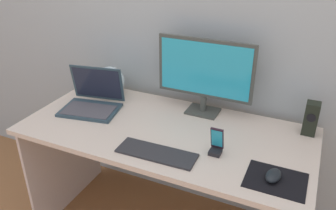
% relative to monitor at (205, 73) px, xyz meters
% --- Properties ---
extents(wall_back, '(6.00, 0.04, 2.50)m').
position_rel_monitor_xyz_m(wall_back, '(-0.12, 0.16, 0.26)').
color(wall_back, '#9CA9A7').
rests_on(wall_back, ground_plane).
extents(desk, '(1.52, 0.71, 0.75)m').
position_rel_monitor_xyz_m(desk, '(-0.12, -0.26, -0.39)').
color(desk, beige).
rests_on(desk, ground_plane).
extents(monitor, '(0.54, 0.14, 0.43)m').
position_rel_monitor_xyz_m(monitor, '(0.00, 0.00, 0.00)').
color(monitor, '#3D423C').
rests_on(monitor, desk).
extents(speaker_right, '(0.07, 0.07, 0.18)m').
position_rel_monitor_xyz_m(speaker_right, '(0.57, 0.00, -0.15)').
color(speaker_right, black).
rests_on(speaker_right, desk).
extents(laptop, '(0.36, 0.32, 0.23)m').
position_rel_monitor_xyz_m(laptop, '(-0.60, -0.22, -0.19)').
color(laptop, '#293F48').
rests_on(laptop, desk).
extents(fishbowl, '(0.19, 0.19, 0.19)m').
position_rel_monitor_xyz_m(fishbowl, '(-0.62, -0.01, -0.15)').
color(fishbowl, silver).
rests_on(fishbowl, desk).
extents(keyboard_external, '(0.38, 0.14, 0.01)m').
position_rel_monitor_xyz_m(keyboard_external, '(-0.06, -0.48, -0.24)').
color(keyboard_external, '#28282B').
rests_on(keyboard_external, desk).
extents(mousepad, '(0.25, 0.20, 0.00)m').
position_rel_monitor_xyz_m(mousepad, '(0.48, -0.45, -0.24)').
color(mousepad, black).
rests_on(mousepad, desk).
extents(mouse, '(0.08, 0.11, 0.04)m').
position_rel_monitor_xyz_m(mouse, '(0.47, -0.45, -0.22)').
color(mouse, black).
rests_on(mouse, mousepad).
extents(phone_in_dock, '(0.06, 0.06, 0.14)m').
position_rel_monitor_xyz_m(phone_in_dock, '(0.19, -0.36, -0.19)').
color(phone_in_dock, black).
rests_on(phone_in_dock, desk).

